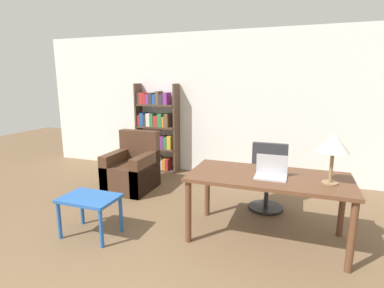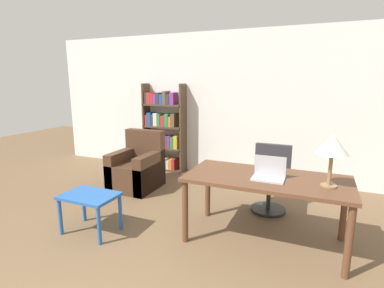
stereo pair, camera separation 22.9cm
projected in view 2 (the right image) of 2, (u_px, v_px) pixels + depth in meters
wall_back at (235, 106)px, 5.58m from camera, size 8.00×0.06×2.70m
desk at (266, 185)px, 3.32m from camera, size 1.77×0.86×0.77m
laptop at (269, 174)px, 3.23m from camera, size 0.34×0.23×0.24m
table_lamp at (333, 146)px, 2.92m from camera, size 0.31×0.31×0.53m
office_chair at (270, 180)px, 4.22m from camera, size 0.53×0.53×0.92m
side_table_blue at (90, 200)px, 3.58m from camera, size 0.65×0.46×0.48m
armchair at (137, 170)px, 5.12m from camera, size 0.71×0.79×0.96m
bookshelf at (163, 131)px, 6.08m from camera, size 0.87×0.28×1.75m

